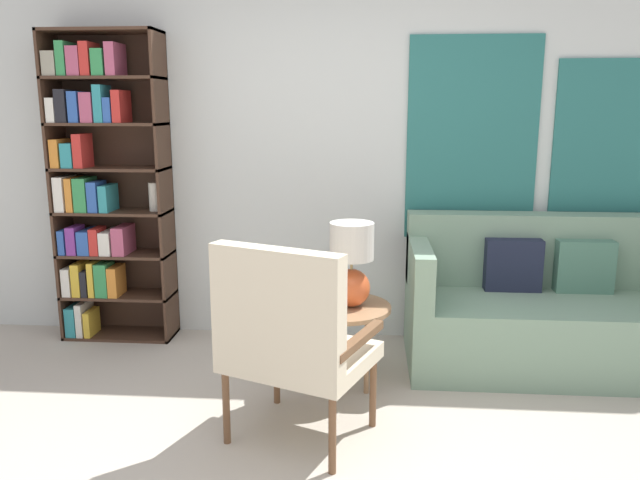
% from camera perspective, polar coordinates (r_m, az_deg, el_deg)
% --- Properties ---
extents(wall_back, '(6.40, 0.08, 2.70)m').
position_cam_1_polar(wall_back, '(4.36, 0.81, 8.45)').
color(wall_back, silver).
rests_on(wall_back, ground_plane).
extents(bookshelf, '(0.77, 0.30, 2.12)m').
position_cam_1_polar(bookshelf, '(4.58, -19.49, 4.70)').
color(bookshelf, '#422B1E').
rests_on(bookshelf, ground_plane).
extents(armchair, '(0.82, 0.77, 1.02)m').
position_cam_1_polar(armchair, '(2.98, -2.87, -8.49)').
color(armchair, brown).
rests_on(armchair, ground_plane).
extents(couch, '(1.80, 0.84, 0.94)m').
position_cam_1_polar(couch, '(4.27, 20.26, -6.06)').
color(couch, gray).
rests_on(couch, ground_plane).
extents(side_table, '(0.57, 0.57, 0.50)m').
position_cam_1_polar(side_table, '(3.65, 2.01, -6.69)').
color(side_table, '#99704C').
rests_on(side_table, ground_plane).
extents(table_lamp, '(0.25, 0.25, 0.49)m').
position_cam_1_polar(table_lamp, '(3.55, 2.90, -1.98)').
color(table_lamp, '#C65128').
rests_on(table_lamp, side_table).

